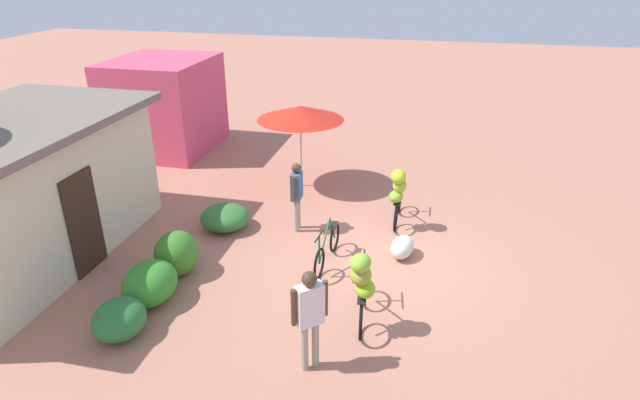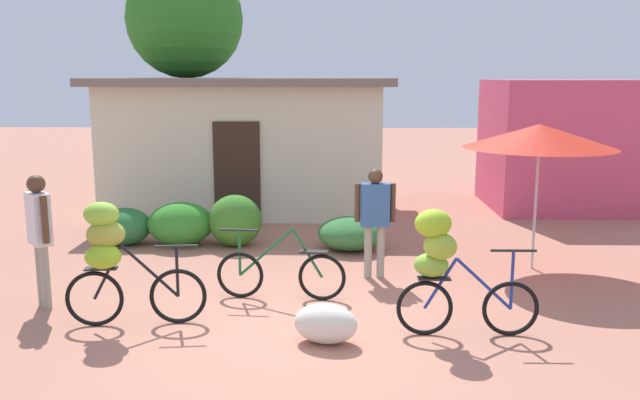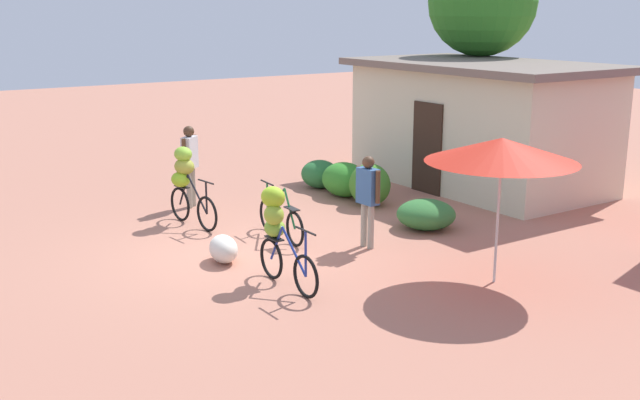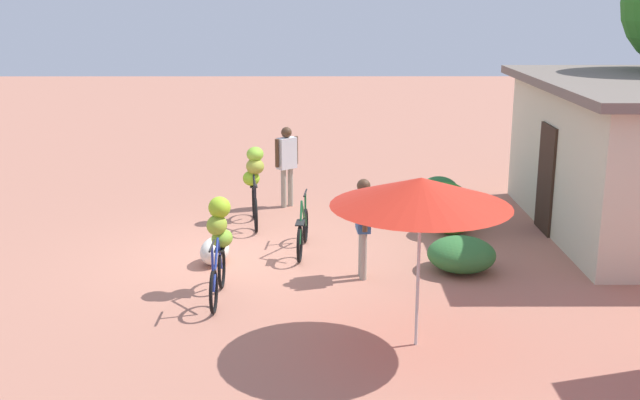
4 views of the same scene
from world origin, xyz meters
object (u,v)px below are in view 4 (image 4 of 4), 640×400
Objects in this scene: person_vendor at (363,218)px; person_bystander at (287,158)px; produce_sack at (215,251)px; building_low at (633,156)px; bicycle_center_loaded at (219,238)px; bicycle_near_pile at (303,232)px; market_umbrella at (421,192)px; bicycle_leftmost at (254,178)px.

person_bystander is at bearing -162.34° from person_vendor.
produce_sack is at bearing -16.57° from person_bystander.
person_bystander is (-1.73, -6.41, -0.40)m from building_low.
person_vendor is (-0.65, 2.14, 0.11)m from bicycle_center_loaded.
bicycle_near_pile is 1.70m from person_vendor.
market_umbrella is at bearing 15.87° from person_bystander.
bicycle_leftmost reaches higher than bicycle_center_loaded.
bicycle_near_pile is (-3.68, -1.50, -1.65)m from market_umbrella.
building_low is at bearing 113.37° from bicycle_center_loaded.
produce_sack is at bearing -169.09° from bicycle_center_loaded.
person_vendor reaches higher than bicycle_near_pile.
person_vendor is at bearing 17.66° from person_bystander.
market_umbrella reaches higher than person_vendor.
person_bystander is (-3.54, 1.05, 0.81)m from produce_sack.
market_umbrella is 3.41m from bicycle_center_loaded.
building_low is at bearing 101.32° from bicycle_near_pile.
bicycle_near_pile is 2.41× the size of produce_sack.
bicycle_leftmost is at bearing 176.71° from bicycle_center_loaded.
market_umbrella reaches higher than person_bystander.
bicycle_near_pile is (1.21, -6.03, -1.08)m from building_low.
bicycle_leftmost is at bearing -95.12° from building_low.
building_low reaches higher than produce_sack.
building_low is 8.75× the size of produce_sack.
building_low is 7.05m from bicycle_leftmost.
building_low reaches higher than person_bystander.
bicycle_center_loaded is (-1.77, -2.68, -1.15)m from market_umbrella.
person_vendor is (-2.41, -0.54, -1.03)m from market_umbrella.
market_umbrella reaches higher than bicycle_near_pile.
person_vendor is (1.27, 0.96, 0.62)m from bicycle_near_pile.
building_low is 7.88m from bicycle_center_loaded.
bicycle_leftmost is 2.14m from bicycle_near_pile.
person_vendor is 4.41m from person_bystander.
bicycle_center_loaded is 1.00× the size of person_vendor.
bicycle_leftmost is 0.96× the size of person_bystander.
bicycle_center_loaded reaches higher than bicycle_near_pile.
bicycle_near_pile is at bearing -142.90° from person_vendor.
person_bystander reaches higher than bicycle_center_loaded.
market_umbrella is at bearing 56.63° from bicycle_center_loaded.
person_vendor is at bearing 37.10° from bicycle_near_pile.
produce_sack is at bearing -136.31° from market_umbrella.
market_umbrella is 1.31× the size of bicycle_near_pile.
bicycle_leftmost is at bearing 169.18° from produce_sack.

